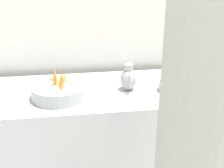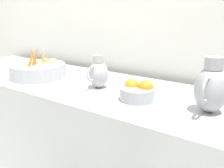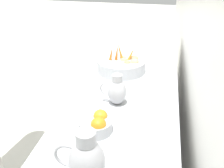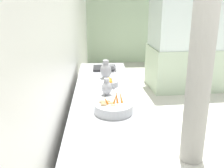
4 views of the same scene
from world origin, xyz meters
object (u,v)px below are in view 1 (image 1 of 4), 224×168
Objects in this scene: vegetable_colander at (59,90)px; metal_pitcher_tall at (215,71)px; support_column at (209,57)px; orange_bowl at (171,85)px; metal_pitcher_short at (129,79)px.

vegetable_colander is 1.49× the size of metal_pitcher_tall.
metal_pitcher_tall is 0.08× the size of support_column.
orange_bowl is (0.00, 0.79, -0.01)m from vegetable_colander.
metal_pitcher_tall is at bearing 150.09° from support_column.
support_column reaches higher than orange_bowl.
support_column is at bearing 27.39° from vegetable_colander.
metal_pitcher_short is 1.18m from support_column.
metal_pitcher_tall is at bearing 97.29° from orange_bowl.
support_column is at bearing -29.91° from metal_pitcher_tall.
support_column is (1.01, -0.26, 0.55)m from orange_bowl.
metal_pitcher_tall reaches higher than metal_pitcher_short.
metal_pitcher_tall reaches higher than vegetable_colander.
orange_bowl is at bearing 165.43° from support_column.
vegetable_colander is 1.27m from support_column.
vegetable_colander is at bearing -90.23° from orange_bowl.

